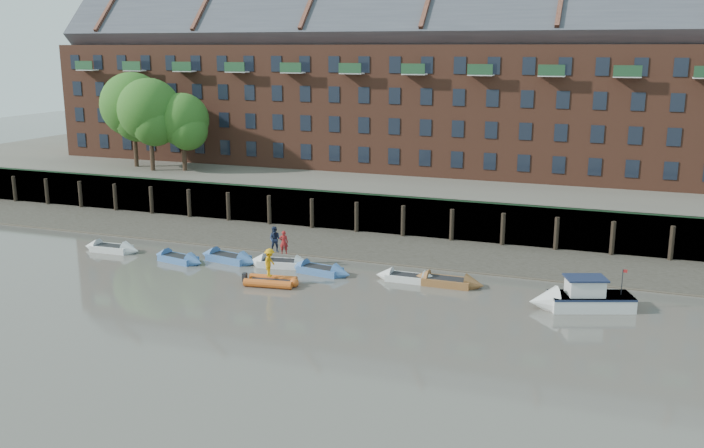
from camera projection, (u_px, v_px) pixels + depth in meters
The scene contains 19 objects.
ground at pixel (256, 326), 41.10m from camera, with size 220.00×220.00×0.00m, color #5B574E.
foreshore at pixel (364, 246), 57.51m from camera, with size 110.00×8.00×0.50m, color #3D382F.
mud_band at pixel (349, 257), 54.41m from camera, with size 110.00×1.60×0.10m, color #4C4336.
river_wall at pixel (382, 214), 61.13m from camera, with size 110.00×1.23×3.30m.
bank_terrace at pixel (425, 186), 73.55m from camera, with size 110.00×28.00×3.20m, color #5E594D.
apartment_terrace at pixel (430, 70), 71.85m from camera, with size 80.60×15.56×20.98m.
tree_cluster at pixel (149, 110), 72.62m from camera, with size 11.76×7.74×9.40m.
rowboat_0 at pixel (112, 248), 55.92m from camera, with size 4.74×1.52×1.36m.
rowboat_1 at pixel (178, 259), 53.27m from camera, with size 4.64×2.16×1.30m.
rowboat_2 at pixel (228, 258), 53.35m from camera, with size 5.06×2.22×1.42m.
rowboat_3 at pixel (280, 263), 52.11m from camera, with size 4.88×2.11×1.37m.
rowboat_4 at pixel (320, 270), 50.50m from camera, with size 4.78×2.01×1.34m.
rowboat_5 at pixel (408, 278), 48.89m from camera, with size 4.35×1.29×1.26m.
rowboat_6 at pixel (447, 282), 47.97m from camera, with size 4.83×1.42×1.40m.
rib_tender at pixel (273, 281), 48.00m from camera, with size 3.57×2.05×0.60m.
motor_launch at pixel (574, 298), 43.62m from camera, with size 6.30×3.90×2.47m.
person_rower_a at pixel (284, 242), 51.73m from camera, with size 0.61×0.40×1.68m, color maroon.
person_rower_b at pixel (275, 239), 52.15m from camera, with size 0.90×0.70×1.85m, color #19233F.
person_rib_crew at pixel (270, 263), 47.85m from camera, with size 1.19×0.69×1.85m, color orange.
Camera 1 is at (18.47, -34.39, 15.01)m, focal length 38.00 mm.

